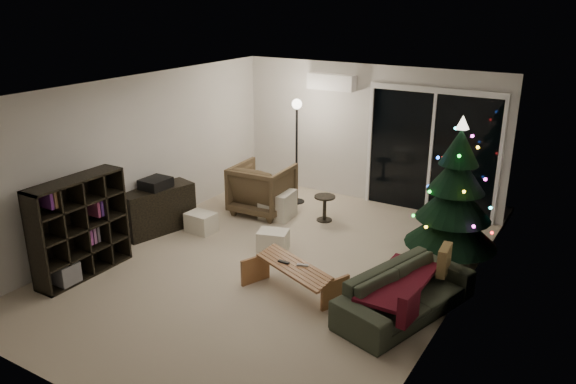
% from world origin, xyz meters
% --- Properties ---
extents(room, '(6.50, 7.51, 2.60)m').
position_xyz_m(room, '(0.46, 1.49, 1.02)').
color(room, beige).
rests_on(room, ground).
extents(bookshelf, '(0.42, 1.39, 1.38)m').
position_xyz_m(bookshelf, '(-2.25, -1.50, 0.69)').
color(bookshelf, black).
rests_on(bookshelf, floor).
extents(media_cabinet, '(0.73, 1.26, 0.74)m').
position_xyz_m(media_cabinet, '(-2.25, 0.13, 0.37)').
color(media_cabinet, black).
rests_on(media_cabinet, floor).
extents(stereo, '(0.37, 0.44, 0.16)m').
position_xyz_m(stereo, '(-2.25, 0.13, 0.82)').
color(stereo, black).
rests_on(stereo, media_cabinet).
extents(armchair, '(1.00, 1.02, 0.88)m').
position_xyz_m(armchair, '(-1.27, 1.70, 0.44)').
color(armchair, brown).
rests_on(armchair, floor).
extents(ottoman, '(0.57, 0.57, 0.47)m').
position_xyz_m(ottoman, '(-0.92, 1.64, 0.23)').
color(ottoman, white).
rests_on(ottoman, floor).
extents(cardboard_box_a, '(0.46, 0.36, 0.32)m').
position_xyz_m(cardboard_box_a, '(-1.64, 0.46, 0.16)').
color(cardboard_box_a, '#EEE6CC').
rests_on(cardboard_box_a, floor).
extents(cardboard_box_b, '(0.52, 0.45, 0.31)m').
position_xyz_m(cardboard_box_b, '(-0.27, 0.48, 0.15)').
color(cardboard_box_b, '#EEE6CC').
rests_on(cardboard_box_b, floor).
extents(side_table, '(0.40, 0.40, 0.44)m').
position_xyz_m(side_table, '(-0.15, 1.91, 0.22)').
color(side_table, black).
rests_on(side_table, floor).
extents(floor_lamp, '(0.30, 0.30, 1.86)m').
position_xyz_m(floor_lamp, '(-1.02, 2.45, 0.93)').
color(floor_lamp, black).
rests_on(floor_lamp, floor).
extents(sofa, '(1.26, 2.04, 0.56)m').
position_xyz_m(sofa, '(2.05, -0.20, 0.28)').
color(sofa, '#31362B').
rests_on(sofa, floor).
extents(sofa_throw, '(0.59, 1.37, 0.05)m').
position_xyz_m(sofa_throw, '(1.95, -0.20, 0.40)').
color(sofa_throw, '#3D0B14').
rests_on(sofa_throw, sofa).
extents(cushion_a, '(0.14, 0.37, 0.37)m').
position_xyz_m(cushion_a, '(2.30, 0.45, 0.50)').
color(cushion_a, olive).
rests_on(cushion_a, sofa).
extents(cushion_b, '(0.13, 0.37, 0.37)m').
position_xyz_m(cushion_b, '(2.30, -0.85, 0.50)').
color(cushion_b, '#3D0B14').
rests_on(cushion_b, sofa).
extents(coffee_table, '(1.32, 0.87, 0.40)m').
position_xyz_m(coffee_table, '(0.66, -0.48, 0.20)').
color(coffee_table, '#A46A3C').
rests_on(coffee_table, floor).
extents(remote_a, '(0.16, 0.05, 0.02)m').
position_xyz_m(remote_a, '(0.51, -0.48, 0.41)').
color(remote_a, black).
rests_on(remote_a, coffee_table).
extents(remote_b, '(0.15, 0.09, 0.02)m').
position_xyz_m(remote_b, '(0.76, -0.43, 0.41)').
color(remote_b, slate).
rests_on(remote_b, coffee_table).
extents(christmas_tree, '(1.63, 1.63, 2.11)m').
position_xyz_m(christmas_tree, '(2.08, 1.55, 1.06)').
color(christmas_tree, black).
rests_on(christmas_tree, floor).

